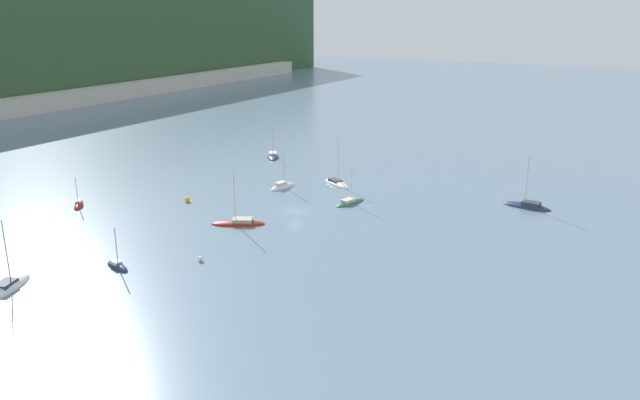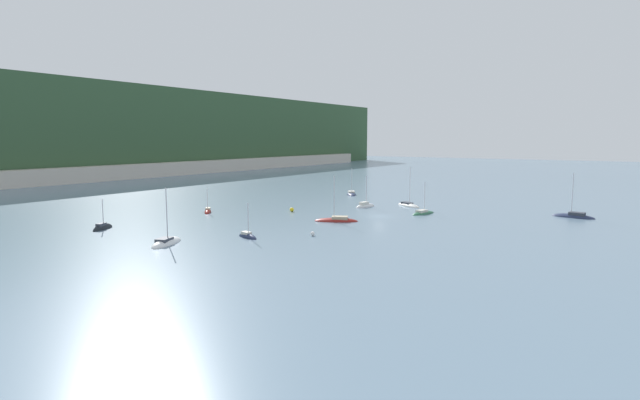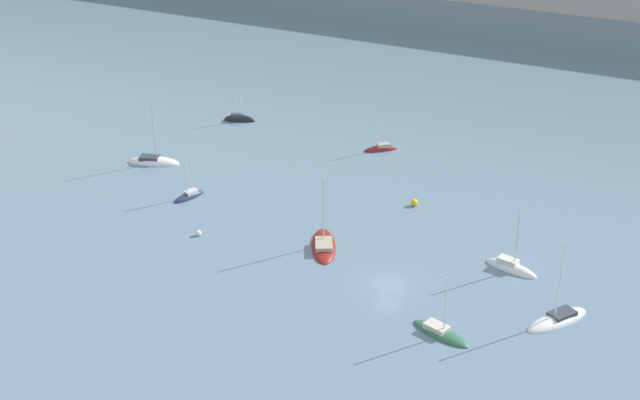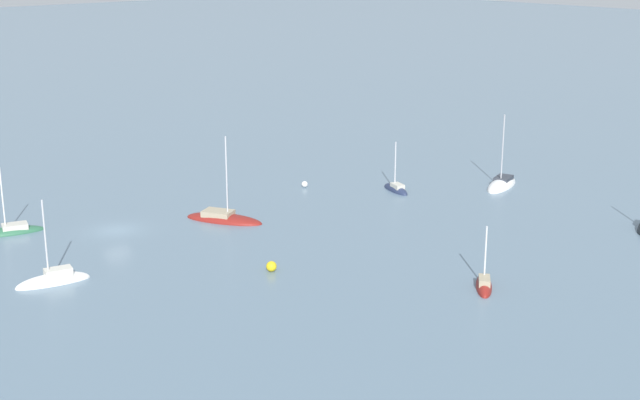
% 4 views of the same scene
% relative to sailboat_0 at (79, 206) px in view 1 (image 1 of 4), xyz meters
% --- Properties ---
extents(ground_plane, '(600.00, 600.00, 0.00)m').
position_rel_sailboat_0_xyz_m(ground_plane, '(14.92, -32.13, -0.09)').
color(ground_plane, slate).
extents(sailboat_0, '(4.48, 4.10, 5.71)m').
position_rel_sailboat_0_xyz_m(sailboat_0, '(0.00, 0.00, 0.00)').
color(sailboat_0, maroon).
rests_on(sailboat_0, ground_plane).
extents(sailboat_1, '(7.42, 4.56, 9.13)m').
position_rel_sailboat_0_xyz_m(sailboat_1, '(-25.47, -18.01, -0.02)').
color(sailboat_1, white).
rests_on(sailboat_1, ground_plane).
extents(sailboat_2, '(5.82, 7.58, 9.56)m').
position_rel_sailboat_0_xyz_m(sailboat_2, '(32.13, -30.74, -0.01)').
color(sailboat_2, white).
rests_on(sailboat_2, ground_plane).
extents(sailboat_3, '(6.70, 3.71, 7.01)m').
position_rel_sailboat_0_xyz_m(sailboat_3, '(22.81, -38.02, -0.00)').
color(sailboat_3, '#2D6647').
rests_on(sailboat_3, ground_plane).
extents(sailboat_4, '(3.34, 7.98, 9.28)m').
position_rel_sailboat_0_xyz_m(sailboat_4, '(34.83, -64.17, 0.01)').
color(sailboat_4, '#232D4C').
rests_on(sailboat_4, ground_plane).
extents(sailboat_6, '(2.63, 4.76, 6.08)m').
position_rel_sailboat_0_xyz_m(sailboat_6, '(-15.21, -24.53, -0.00)').
color(sailboat_6, '#232D4C').
rests_on(sailboat_6, ground_plane).
extents(sailboat_7, '(6.17, 2.87, 7.82)m').
position_rel_sailboat_0_xyz_m(sailboat_7, '(25.35, -23.29, 0.02)').
color(sailboat_7, white).
rests_on(sailboat_7, ground_plane).
extents(sailboat_8, '(7.42, 6.08, 7.90)m').
position_rel_sailboat_0_xyz_m(sailboat_8, '(45.00, -8.45, 0.00)').
color(sailboat_8, '#232D4C').
rests_on(sailboat_8, ground_plane).
extents(sailboat_9, '(6.23, 8.37, 9.11)m').
position_rel_sailboat_0_xyz_m(sailboat_9, '(5.36, -28.09, 0.00)').
color(sailboat_9, maroon).
rests_on(sailboat_9, ground_plane).
extents(mooring_buoy_0, '(0.69, 0.69, 0.69)m').
position_rel_sailboat_0_xyz_m(mooring_buoy_0, '(-8.58, -32.24, 0.26)').
color(mooring_buoy_0, white).
rests_on(mooring_buoy_0, ground_plane).
extents(mooring_buoy_1, '(0.88, 0.88, 0.88)m').
position_rel_sailboat_0_xyz_m(mooring_buoy_1, '(10.53, -13.87, 0.35)').
color(mooring_buoy_1, yellow).
rests_on(mooring_buoy_1, ground_plane).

